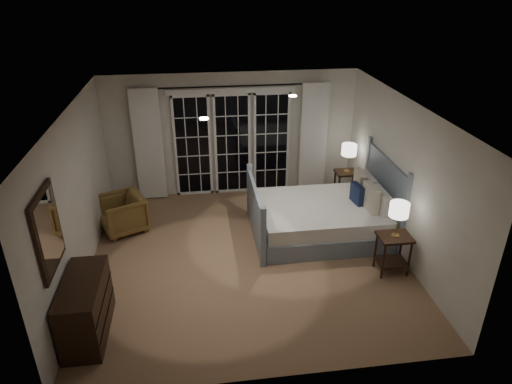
{
  "coord_description": "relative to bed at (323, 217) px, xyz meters",
  "views": [
    {
      "loc": [
        -0.71,
        -6.23,
        4.26
      ],
      "look_at": [
        0.18,
        0.24,
        1.05
      ],
      "focal_mm": 32.0,
      "sensor_mm": 36.0,
      "label": 1
    }
  ],
  "objects": [
    {
      "name": "dresser",
      "position": [
        -3.64,
        -2.0,
        0.06
      ],
      "size": [
        0.48,
        1.14,
        0.81
      ],
      "color": "black",
      "rests_on": "floor"
    },
    {
      "name": "lamp_right",
      "position": [
        0.83,
        1.29,
        0.71
      ],
      "size": [
        0.3,
        0.3,
        0.58
      ],
      "color": "tan",
      "rests_on": "nightstand_right"
    },
    {
      "name": "curtain_right",
      "position": [
        0.24,
        1.84,
        0.81
      ],
      "size": [
        0.55,
        0.1,
        2.25
      ],
      "primitive_type": "cube",
      "color": "silver",
      "rests_on": "curtain_rod"
    },
    {
      "name": "curtain_rod",
      "position": [
        -1.41,
        1.86,
        1.91
      ],
      "size": [
        3.5,
        0.03,
        0.03
      ],
      "primitive_type": "cylinder",
      "rotation": [
        0.0,
        1.57,
        0.0
      ],
      "color": "black",
      "rests_on": "wall_back"
    },
    {
      "name": "ceiling",
      "position": [
        -1.41,
        -0.54,
        2.16
      ],
      "size": [
        5.0,
        5.0,
        0.0
      ],
      "primitive_type": "plane",
      "rotation": [
        3.14,
        0.0,
        0.0
      ],
      "color": "silver",
      "rests_on": "wall_back"
    },
    {
      "name": "floor",
      "position": [
        -1.41,
        -0.54,
        -0.34
      ],
      "size": [
        5.0,
        5.0,
        0.0
      ],
      "primitive_type": "plane",
      "color": "#8E684C",
      "rests_on": "ground"
    },
    {
      "name": "french_doors",
      "position": [
        -1.41,
        1.92,
        0.75
      ],
      "size": [
        2.5,
        0.04,
        2.2
      ],
      "color": "black",
      "rests_on": "wall_back"
    },
    {
      "name": "nightstand_left",
      "position": [
        0.75,
        -1.25,
        0.08
      ],
      "size": [
        0.49,
        0.39,
        0.64
      ],
      "color": "black",
      "rests_on": "floor"
    },
    {
      "name": "nightstand_right",
      "position": [
        0.83,
        1.29,
        0.05
      ],
      "size": [
        0.46,
        0.37,
        0.6
      ],
      "color": "black",
      "rests_on": "floor"
    },
    {
      "name": "lamp_left",
      "position": [
        0.75,
        -1.25,
        0.74
      ],
      "size": [
        0.29,
        0.29,
        0.56
      ],
      "color": "tan",
      "rests_on": "nightstand_left"
    },
    {
      "name": "bed",
      "position": [
        0.0,
        0.0,
        0.0
      ],
      "size": [
        2.34,
        1.68,
        1.37
      ],
      "color": "slate",
      "rests_on": "floor"
    },
    {
      "name": "wall_right",
      "position": [
        1.09,
        -0.54,
        0.91
      ],
      "size": [
        0.02,
        5.0,
        2.5
      ],
      "primitive_type": "cube",
      "color": "beige",
      "rests_on": "floor"
    },
    {
      "name": "mirror",
      "position": [
        -3.88,
        -2.0,
        1.21
      ],
      "size": [
        0.05,
        0.85,
        1.0
      ],
      "color": "black",
      "rests_on": "wall_left"
    },
    {
      "name": "wall_back",
      "position": [
        -1.41,
        1.96,
        0.91
      ],
      "size": [
        5.0,
        0.02,
        2.5
      ],
      "primitive_type": "cube",
      "color": "beige",
      "rests_on": "floor"
    },
    {
      "name": "wall_left",
      "position": [
        -3.91,
        -0.54,
        0.91
      ],
      "size": [
        0.02,
        5.0,
        2.5
      ],
      "primitive_type": "cube",
      "color": "beige",
      "rests_on": "floor"
    },
    {
      "name": "downlight_a",
      "position": [
        -0.61,
        0.06,
        2.15
      ],
      "size": [
        0.12,
        0.12,
        0.01
      ],
      "primitive_type": "cylinder",
      "color": "white",
      "rests_on": "ceiling"
    },
    {
      "name": "curtain_left",
      "position": [
        -3.06,
        1.84,
        0.81
      ],
      "size": [
        0.55,
        0.1,
        2.25
      ],
      "primitive_type": "cube",
      "color": "silver",
      "rests_on": "curtain_rod"
    },
    {
      "name": "wall_front",
      "position": [
        -1.41,
        -3.04,
        0.91
      ],
      "size": [
        5.0,
        0.02,
        2.5
      ],
      "primitive_type": "cube",
      "color": "beige",
      "rests_on": "floor"
    },
    {
      "name": "armchair",
      "position": [
        -3.51,
        0.59,
        -0.0
      ],
      "size": [
        0.98,
        0.97,
        0.68
      ],
      "primitive_type": "imported",
      "rotation": [
        0.0,
        0.0,
        -1.14
      ],
      "color": "brown",
      "rests_on": "floor"
    },
    {
      "name": "downlight_b",
      "position": [
        -2.01,
        -0.94,
        2.15
      ],
      "size": [
        0.12,
        0.12,
        0.01
      ],
      "primitive_type": "cylinder",
      "color": "white",
      "rests_on": "ceiling"
    }
  ]
}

